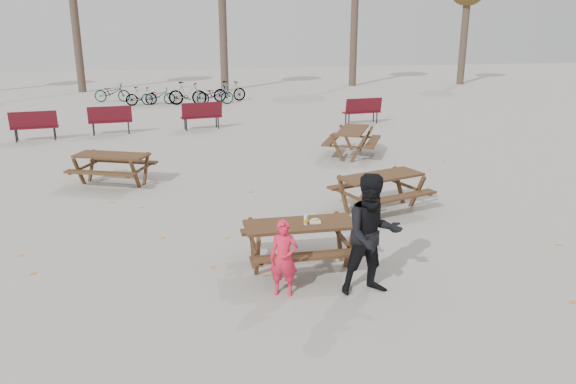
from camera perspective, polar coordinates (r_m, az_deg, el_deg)
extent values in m
plane|color=gray|center=(9.39, 1.21, -7.61)|extent=(80.00, 80.00, 0.00)
cube|color=#351E13|center=(9.10, 1.24, -3.32)|extent=(1.80, 0.70, 0.05)
cube|color=#351E13|center=(8.67, 2.10, -6.53)|extent=(1.80, 0.25, 0.05)
cube|color=#351E13|center=(9.76, 0.46, -3.77)|extent=(1.80, 0.25, 0.05)
cylinder|color=#351E13|center=(8.85, -3.13, -6.65)|extent=(0.08, 0.08, 0.73)
cylinder|color=#351E13|center=(9.40, -3.66, -5.20)|extent=(0.08, 0.08, 0.73)
cylinder|color=#351E13|center=(9.16, 6.25, -5.88)|extent=(0.08, 0.08, 0.73)
cylinder|color=#351E13|center=(9.69, 5.19, -4.53)|extent=(0.08, 0.08, 0.73)
cube|color=white|center=(9.10, 2.75, -3.06)|extent=(0.18, 0.11, 0.03)
ellipsoid|color=tan|center=(9.08, 2.75, -2.81)|extent=(0.14, 0.06, 0.05)
cylinder|color=silver|center=(9.00, 1.82, -2.88)|extent=(0.06, 0.06, 0.15)
cylinder|color=orange|center=(9.01, 1.82, -2.99)|extent=(0.07, 0.07, 0.05)
cylinder|color=white|center=(8.97, 1.82, -2.37)|extent=(0.03, 0.03, 0.02)
imported|color=red|center=(8.28, -0.43, -6.73)|extent=(0.49, 0.39, 1.16)
imported|color=black|center=(8.30, 8.58, -4.33)|extent=(0.91, 0.72, 1.84)
imported|color=black|center=(29.65, -17.44, 9.61)|extent=(1.81, 0.86, 0.91)
imported|color=black|center=(28.03, -14.68, 9.42)|extent=(1.54, 0.72, 0.89)
imported|color=black|center=(28.09, -13.05, 9.49)|extent=(1.62, 0.67, 0.83)
imported|color=black|center=(27.62, -10.18, 9.83)|extent=(1.91, 0.95, 1.11)
imported|color=black|center=(27.66, -7.44, 9.78)|extent=(1.84, 0.80, 0.94)
imported|color=black|center=(28.60, -5.95, 10.15)|extent=(1.77, 0.93, 1.02)
cylinder|color=#382B21|center=(34.22, -20.68, 14.75)|extent=(0.44, 0.44, 6.30)
cylinder|color=#382B21|center=(32.96, -6.59, 15.34)|extent=(0.44, 0.44, 5.95)
cylinder|color=#382B21|center=(35.53, 6.72, 16.02)|extent=(0.44, 0.44, 6.65)
cylinder|color=#382B21|center=(37.83, 17.40, 14.38)|extent=(0.44, 0.44, 5.25)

